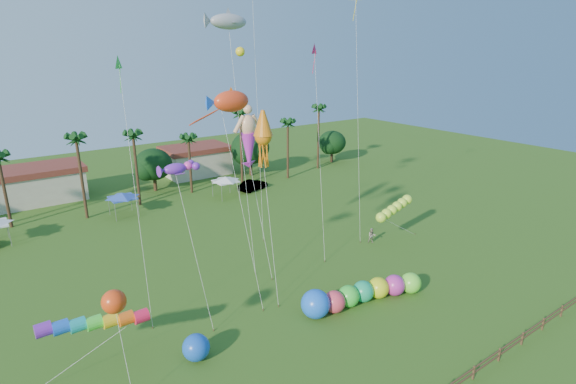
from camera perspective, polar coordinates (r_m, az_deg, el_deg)
ground at (r=34.01m, az=10.52°, el=-18.93°), size 160.00×160.00×0.00m
tree_line at (r=68.57m, az=-14.45°, el=3.76°), size 69.46×8.91×11.00m
buildings_row at (r=72.71m, az=-20.96°, el=2.07°), size 35.00×7.00×4.00m
tent_row at (r=59.06m, az=-20.12°, el=-0.53°), size 31.00×4.00×0.60m
car_b at (r=67.10m, az=-4.47°, el=0.89°), size 5.04×2.84×1.57m
spectator_b at (r=49.68m, az=10.59°, el=-5.47°), size 1.03×1.01×1.68m
caterpillar_inflatable at (r=38.18m, az=8.92°, el=-12.67°), size 11.28×4.17×2.31m
blue_ball at (r=32.63m, az=-11.60°, el=-18.77°), size 1.86×1.86×1.86m
rainbow_tube at (r=32.36m, az=-21.04°, el=-15.46°), size 8.31×1.91×3.52m
green_worm at (r=47.73m, az=11.73°, el=-3.20°), size 8.95×2.34×4.06m
orange_ball_kite at (r=28.67m, az=-21.24°, el=-12.86°), size 1.88×2.65×6.85m
merman_kite at (r=42.13m, az=-5.02°, el=6.48°), size 2.57×5.96×14.80m
fish_kite at (r=36.46m, az=-7.20°, el=11.35°), size 4.71×6.16×17.14m
shark_kite at (r=43.89m, az=-7.56°, el=20.65°), size 5.17×7.88×23.38m
squid_kite at (r=36.77m, az=-3.16°, el=7.02°), size 2.33×4.94×15.59m
lobster_kite at (r=34.20m, az=-14.13°, el=2.85°), size 3.49×5.67×12.29m
delta_kite_red at (r=44.76m, az=3.40°, el=17.18°), size 2.41×4.77×20.69m
delta_kite_yellow at (r=48.38m, az=8.60°, el=22.96°), size 1.38×3.58×25.78m
delta_kite_green at (r=35.36m, az=-20.65°, el=14.47°), size 1.47×5.04×19.74m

